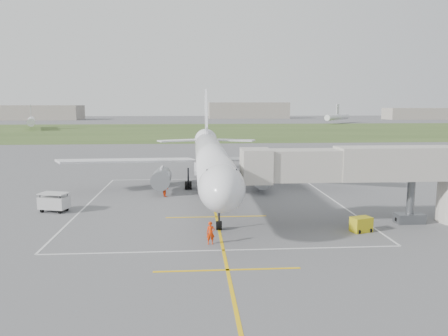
{
  "coord_description": "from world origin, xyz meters",
  "views": [
    {
      "loc": [
        -2.23,
        -52.01,
        11.12
      ],
      "look_at": [
        1.2,
        -4.0,
        4.0
      ],
      "focal_mm": 35.0,
      "sensor_mm": 36.0,
      "label": 1
    }
  ],
  "objects": [
    {
      "name": "ground",
      "position": [
        0.0,
        0.0,
        0.0
      ],
      "size": [
        700.0,
        700.0,
        0.0
      ],
      "primitive_type": "plane",
      "color": "#545557",
      "rests_on": "ground"
    },
    {
      "name": "grass_strip",
      "position": [
        0.0,
        130.0,
        0.01
      ],
      "size": [
        700.0,
        120.0,
        0.02
      ],
      "primitive_type": "cube",
      "color": "#3A5023",
      "rests_on": "ground"
    },
    {
      "name": "apron_markings",
      "position": [
        0.0,
        -5.82,
        0.01
      ],
      "size": [
        28.2,
        60.0,
        0.01
      ],
      "color": "yellow",
      "rests_on": "ground"
    },
    {
      "name": "airliner",
      "position": [
        -0.0,
        0.75,
        4.39
      ],
      "size": [
        38.93,
        46.75,
        13.52
      ],
      "color": "silver",
      "rests_on": "ground"
    },
    {
      "name": "jet_bridge",
      "position": [
        15.72,
        -13.5,
        4.74
      ],
      "size": [
        23.4,
        5.0,
        7.2
      ],
      "color": "#9B988C",
      "rests_on": "ground"
    },
    {
      "name": "gpu_unit",
      "position": [
        12.39,
        -15.95,
        0.64
      ],
      "size": [
        1.99,
        1.64,
        1.3
      ],
      "rotation": [
        0.0,
        0.0,
        0.3
      ],
      "color": "#B5A716",
      "rests_on": "ground"
    },
    {
      "name": "baggage_cart",
      "position": [
        -16.67,
        -6.67,
        1.01
      ],
      "size": [
        3.2,
        2.43,
        1.98
      ],
      "rotation": [
        0.0,
        0.0,
        -0.29
      ],
      "color": "#B8B8B8",
      "rests_on": "ground"
    },
    {
      "name": "ramp_worker_nose",
      "position": [
        -0.91,
        -18.43,
        0.92
      ],
      "size": [
        0.69,
        0.47,
        1.84
      ],
      "primitive_type": "imported",
      "rotation": [
        0.0,
        0.0,
        0.05
      ],
      "color": "red",
      "rests_on": "ground"
    },
    {
      "name": "ramp_worker_wing",
      "position": [
        -5.61,
        0.04,
        0.97
      ],
      "size": [
        1.07,
        1.16,
        1.93
      ],
      "primitive_type": "imported",
      "rotation": [
        0.0,
        0.0,
        2.02
      ],
      "color": "red",
      "rests_on": "ground"
    },
    {
      "name": "distant_hangars",
      "position": [
        -16.15,
        265.19,
        5.17
      ],
      "size": [
        345.0,
        49.0,
        12.0
      ],
      "color": "gray",
      "rests_on": "ground"
    },
    {
      "name": "distant_aircraft",
      "position": [
        3.63,
        169.02,
        3.59
      ],
      "size": [
        170.79,
        76.33,
        8.85
      ],
      "color": "silver",
      "rests_on": "ground"
    }
  ]
}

